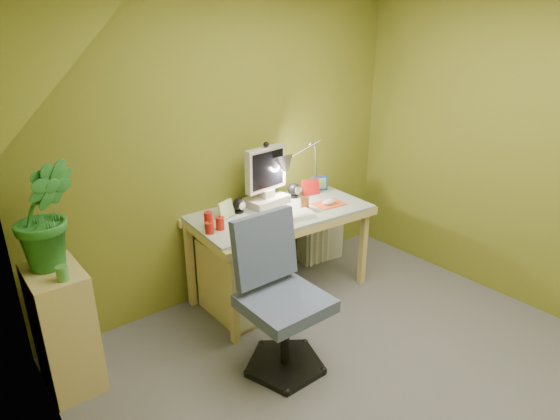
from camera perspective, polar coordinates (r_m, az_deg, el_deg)
floor at (r=3.11m, az=12.38°, el=-20.35°), size 3.20×3.20×0.01m
wall_back at (r=3.62m, az=-6.01°, el=7.90°), size 3.20×0.01×2.40m
wall_left at (r=1.64m, az=-22.86°, el=-11.69°), size 0.01×3.20×2.40m
wall_right at (r=3.85m, az=29.31°, el=6.07°), size 0.01×3.20×2.40m
slope_ceiling at (r=1.64m, az=-5.55°, el=14.48°), size 1.10×3.20×1.10m
desk at (r=3.73m, az=0.03°, el=-5.25°), size 1.41×0.78×0.73m
monitor at (r=3.63m, az=-1.75°, el=4.39°), size 0.38×0.25×0.49m
speaker_left at (r=3.53m, az=-5.01°, el=0.57°), size 0.11×0.11×0.12m
speaker_right at (r=3.84m, az=1.68°, el=2.45°), size 0.12×0.12×0.12m
keyboard at (r=3.43m, az=0.46°, el=-0.84°), size 0.48×0.24×0.02m
mousepad at (r=3.72m, az=5.96°, el=0.74°), size 0.26×0.20×0.01m
mouse at (r=3.71m, az=5.97°, el=0.99°), size 0.12×0.08×0.04m
amber_tumbler at (r=3.62m, az=3.05°, el=0.89°), size 0.07×0.07×0.09m
candle_cluster at (r=3.25m, az=-8.35°, el=-1.44°), size 0.19×0.18×0.12m
photo_frame_red at (r=3.90m, az=3.75°, el=2.79°), size 0.15×0.05×0.13m
photo_frame_blue at (r=4.02m, az=4.84°, el=3.26°), size 0.14×0.06×0.12m
photo_frame_green at (r=3.45m, az=-6.62°, el=0.08°), size 0.15×0.07×0.13m
desk_lamp at (r=3.89m, az=3.57°, el=6.68°), size 0.61×0.28×0.64m
side_ledge at (r=3.12m, az=-24.84°, el=-12.96°), size 0.29×0.44×0.77m
potted_plant at (r=2.86m, az=-26.65°, el=-0.48°), size 0.38×0.32×0.63m
green_cup at (r=2.78m, az=-25.00°, el=-7.02°), size 0.07×0.07×0.08m
task_chair at (r=2.89m, az=0.62°, el=-11.01°), size 0.55×0.55×0.99m
radiator at (r=4.37m, az=4.90°, el=-3.48°), size 0.43×0.22×0.41m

